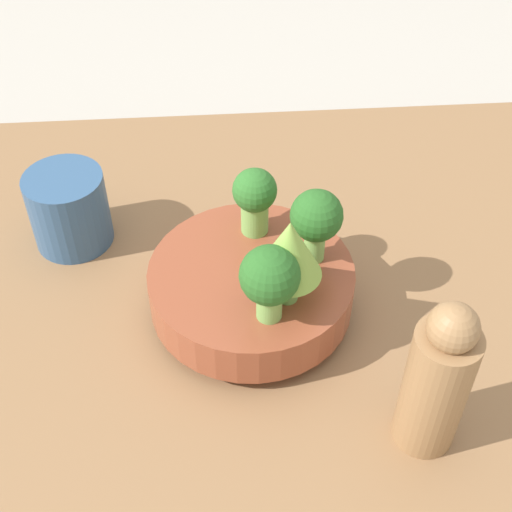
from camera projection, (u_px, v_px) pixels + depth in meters
name	position (u px, v px, depth m)	size (l,w,h in m)	color
ground_plane	(251.00, 330.00, 0.79)	(6.00, 6.00, 0.00)	#ADA89E
table	(251.00, 315.00, 0.77)	(1.04, 0.71, 0.05)	olive
bowl	(256.00, 287.00, 0.72)	(0.21, 0.21, 0.06)	brown
broccoli_floret_back	(270.00, 278.00, 0.63)	(0.06, 0.06, 0.08)	#7AB256
broccoli_floret_front	(255.00, 197.00, 0.72)	(0.05, 0.05, 0.08)	#7AB256
broccoli_floret_left	(317.00, 220.00, 0.68)	(0.05, 0.05, 0.08)	#7AB256
romanesco_piece_far	(289.00, 251.00, 0.64)	(0.06, 0.06, 0.10)	#6BA34C
cup	(69.00, 209.00, 0.79)	(0.09, 0.09, 0.09)	#33567F
pepper_mill	(437.00, 381.00, 0.59)	(0.05, 0.05, 0.17)	#997047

